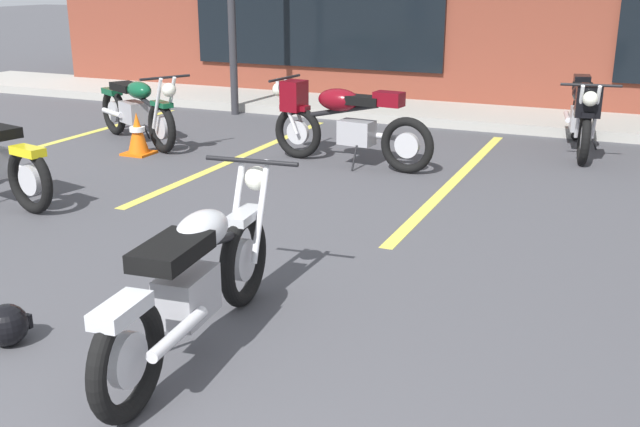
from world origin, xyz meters
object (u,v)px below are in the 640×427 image
motorcycle_blue_standard (582,112)px  traffic_cone (138,134)px  motorcycle_silver_naked (136,109)px  motorcycle_orange_scrambler (342,120)px  motorcycle_foreground_classic (195,278)px  helmet_on_pavement (7,325)px

motorcycle_blue_standard → traffic_cone: bearing=-155.7°
traffic_cone → motorcycle_silver_naked: bearing=126.7°
motorcycle_orange_scrambler → motorcycle_foreground_classic: bearing=-78.3°
motorcycle_silver_naked → motorcycle_blue_standard: same height
helmet_on_pavement → traffic_cone: 5.06m
motorcycle_blue_standard → helmet_on_pavement: (-2.66, -6.74, -0.40)m
motorcycle_foreground_classic → motorcycle_silver_naked: same height
motorcycle_blue_standard → motorcycle_silver_naked: bearing=-162.2°
motorcycle_silver_naked → motorcycle_orange_scrambler: (2.90, 0.03, 0.07)m
motorcycle_silver_naked → motorcycle_foreground_classic: bearing=-50.0°
motorcycle_orange_scrambler → helmet_on_pavement: (-0.14, -5.02, -0.40)m
motorcycle_blue_standard → motorcycle_orange_scrambler: same height
helmet_on_pavement → traffic_cone: size_ratio=0.49×
motorcycle_blue_standard → helmet_on_pavement: motorcycle_blue_standard is taller
helmet_on_pavement → motorcycle_blue_standard: bearing=68.5°
motorcycle_silver_naked → motorcycle_orange_scrambler: size_ratio=0.91×
motorcycle_silver_naked → motorcycle_blue_standard: 5.69m
motorcycle_foreground_classic → traffic_cone: motorcycle_foreground_classic is taller
motorcycle_blue_standard → motorcycle_orange_scrambler: bearing=-145.8°
motorcycle_silver_naked → motorcycle_orange_scrambler: same height
helmet_on_pavement → motorcycle_foreground_classic: bearing=20.2°
motorcycle_blue_standard → helmet_on_pavement: bearing=-111.5°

